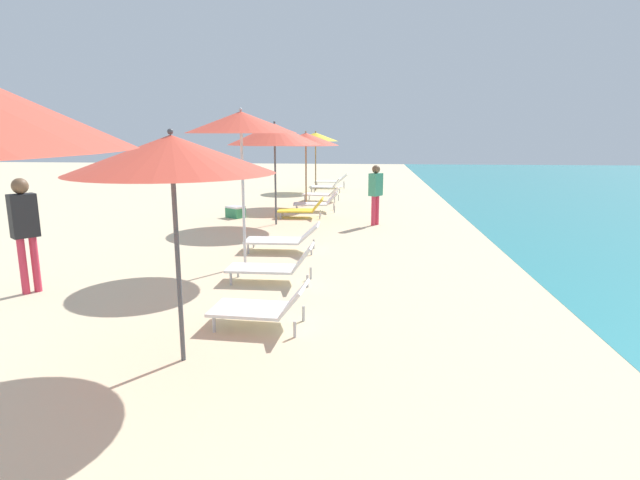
% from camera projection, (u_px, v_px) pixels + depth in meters
% --- Properties ---
extents(umbrella_third, '(2.07, 2.07, 2.44)m').
position_uv_depth(umbrella_third, '(172.00, 155.00, 5.13)').
color(umbrella_third, '#4C4C51').
rests_on(umbrella_third, ground).
extents(lounger_third_shoreside, '(1.24, 0.74, 0.57)m').
position_uv_depth(lounger_third_shoreside, '(263.00, 306.00, 6.47)').
color(lounger_third_shoreside, white).
rests_on(lounger_third_shoreside, ground).
extents(umbrella_fourth, '(1.94, 1.94, 2.81)m').
position_uv_depth(umbrella_fourth, '(241.00, 123.00, 8.91)').
color(umbrella_fourth, silver).
rests_on(umbrella_fourth, ground).
extents(lounger_fourth_shoreside, '(1.51, 0.66, 0.58)m').
position_uv_depth(lounger_fourth_shoreside, '(284.00, 238.00, 10.54)').
color(lounger_fourth_shoreside, white).
rests_on(lounger_fourth_shoreside, ground).
extents(lounger_fourth_inland, '(1.41, 0.57, 0.64)m').
position_uv_depth(lounger_fourth_inland, '(274.00, 265.00, 8.38)').
color(lounger_fourth_inland, white).
rests_on(lounger_fourth_inland, ground).
extents(umbrella_fifth, '(2.40, 2.40, 2.66)m').
position_uv_depth(umbrella_fifth, '(275.00, 134.00, 13.15)').
color(umbrella_fifth, '#4C4C51').
rests_on(umbrella_fifth, ground).
extents(lounger_fifth_shoreside, '(1.32, 0.65, 0.56)m').
position_uv_depth(lounger_fifth_shoreside, '(302.00, 209.00, 14.64)').
color(lounger_fifth_shoreside, yellow).
rests_on(lounger_fifth_shoreside, ground).
extents(umbrella_sixth, '(2.13, 2.13, 2.41)m').
position_uv_depth(umbrella_sixth, '(306.00, 139.00, 16.53)').
color(umbrella_sixth, olive).
rests_on(umbrella_sixth, ground).
extents(lounger_sixth_shoreside, '(1.42, 0.87, 0.55)m').
position_uv_depth(lounger_sixth_shoreside, '(323.00, 193.00, 18.03)').
color(lounger_sixth_shoreside, white).
rests_on(lounger_sixth_shoreside, ground).
extents(lounger_sixth_inland, '(1.40, 0.73, 0.60)m').
position_uv_depth(lounger_sixth_inland, '(317.00, 202.00, 15.75)').
color(lounger_sixth_inland, white).
rests_on(lounger_sixth_inland, ground).
extents(umbrella_farthest, '(1.83, 1.83, 2.41)m').
position_uv_depth(umbrella_farthest, '(316.00, 137.00, 20.85)').
color(umbrella_farthest, olive).
rests_on(umbrella_farthest, ground).
extents(lounger_farthest_shoreside, '(1.46, 0.76, 0.61)m').
position_uv_depth(lounger_farthest_shoreside, '(332.00, 180.00, 22.22)').
color(lounger_farthest_shoreside, white).
rests_on(lounger_farthest_shoreside, ground).
extents(lounger_farthest_inland, '(1.25, 0.78, 0.62)m').
position_uv_depth(lounger_farthest_inland, '(327.00, 186.00, 20.22)').
color(lounger_farthest_inland, white).
rests_on(lounger_farthest_inland, ground).
extents(person_walking_near, '(0.38, 0.42, 1.56)m').
position_uv_depth(person_walking_near, '(376.00, 189.00, 13.35)').
color(person_walking_near, '#D8334C').
rests_on(person_walking_near, ground).
extents(person_walking_mid, '(0.40, 0.42, 1.74)m').
position_uv_depth(person_walking_mid, '(24.00, 224.00, 7.68)').
color(person_walking_mid, '#D8334C').
rests_on(person_walking_mid, ground).
extents(cooler_box, '(0.61, 0.58, 0.32)m').
position_uv_depth(cooler_box, '(235.00, 212.00, 14.68)').
color(cooler_box, '#338C59').
rests_on(cooler_box, ground).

